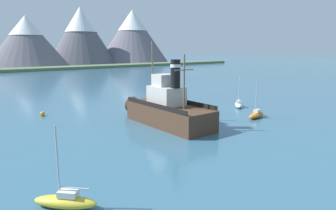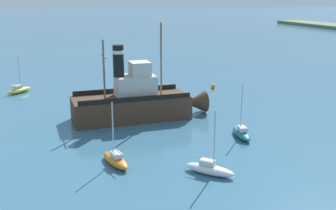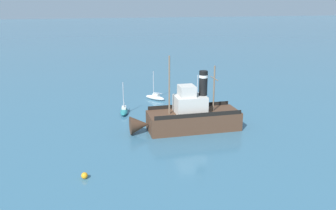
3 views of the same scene
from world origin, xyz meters
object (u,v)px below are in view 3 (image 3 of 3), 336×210
Objects in this scene: sailboat_white at (155,97)px; mooring_buoy at (85,176)px; old_tugboat at (189,116)px; sailboat_teal at (124,111)px; sailboat_orange at (196,101)px.

sailboat_white is 7.76× the size of mooring_buoy.
old_tugboat is 2.94× the size of sailboat_white.
sailboat_white is (15.43, 1.28, -1.40)m from old_tugboat.
sailboat_white reaches higher than mooring_buoy.
old_tugboat is 2.94× the size of sailboat_teal.
sailboat_white is 28.71m from mooring_buoy.
old_tugboat is 22.85× the size of mooring_buoy.
old_tugboat is at bearing -140.22° from sailboat_teal.
sailboat_white is 1.00× the size of sailboat_orange.
mooring_buoy is (-10.43, 13.74, -1.51)m from old_tugboat.
mooring_buoy is (-19.39, 6.28, -0.11)m from sailboat_teal.
mooring_buoy is (-25.86, 12.46, -0.11)m from sailboat_white.
old_tugboat is 17.32m from mooring_buoy.
sailboat_white is at bearing 56.84° from sailboat_orange.
sailboat_teal reaches higher than mooring_buoy.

